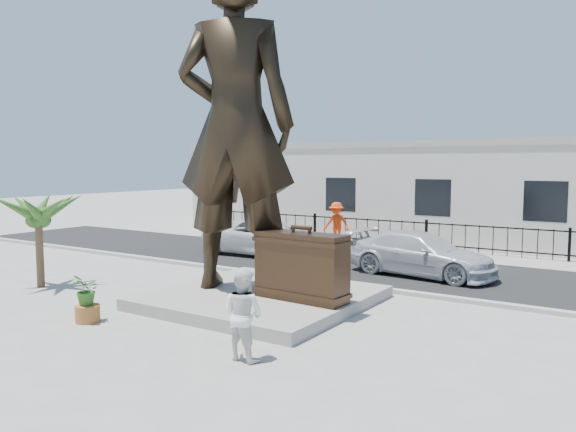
# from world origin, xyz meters

# --- Properties ---
(ground) EXTENTS (100.00, 100.00, 0.00)m
(ground) POSITION_xyz_m (0.00, 0.00, 0.00)
(ground) COLOR #9E9991
(ground) RESTS_ON ground
(street) EXTENTS (40.00, 7.00, 0.01)m
(street) POSITION_xyz_m (0.00, 8.00, 0.01)
(street) COLOR black
(street) RESTS_ON ground
(curb) EXTENTS (40.00, 0.25, 0.12)m
(curb) POSITION_xyz_m (0.00, 4.50, 0.06)
(curb) COLOR #A5A399
(curb) RESTS_ON ground
(far_sidewalk) EXTENTS (40.00, 2.50, 0.02)m
(far_sidewalk) POSITION_xyz_m (0.00, 12.00, 0.01)
(far_sidewalk) COLOR #9E9991
(far_sidewalk) RESTS_ON ground
(plinth) EXTENTS (5.20, 5.20, 0.30)m
(plinth) POSITION_xyz_m (-0.50, 1.50, 0.15)
(plinth) COLOR gray
(plinth) RESTS_ON ground
(fence) EXTENTS (22.00, 0.10, 1.20)m
(fence) POSITION_xyz_m (0.00, 12.80, 0.60)
(fence) COLOR black
(fence) RESTS_ON ground
(building) EXTENTS (28.00, 7.00, 4.40)m
(building) POSITION_xyz_m (0.00, 17.00, 2.20)
(building) COLOR silver
(building) RESTS_ON ground
(statue) EXTENTS (3.77, 3.15, 8.82)m
(statue) POSITION_xyz_m (-1.39, 1.56, 4.71)
(statue) COLOR black
(statue) RESTS_ON plinth
(suitcase) EXTENTS (2.42, 0.90, 1.67)m
(suitcase) POSITION_xyz_m (0.80, 1.37, 1.14)
(suitcase) COLOR #322115
(suitcase) RESTS_ON plinth
(tourist) EXTENTS (0.87, 0.70, 1.73)m
(tourist) POSITION_xyz_m (1.69, -2.13, 0.86)
(tourist) COLOR white
(tourist) RESTS_ON ground
(car_white) EXTENTS (5.21, 2.49, 1.43)m
(car_white) POSITION_xyz_m (-4.97, 7.94, 0.73)
(car_white) COLOR silver
(car_white) RESTS_ON street
(car_silver) EXTENTS (5.07, 2.50, 1.42)m
(car_silver) POSITION_xyz_m (1.74, 7.34, 0.72)
(car_silver) COLOR silver
(car_silver) RESTS_ON street
(worker) EXTENTS (1.29, 0.79, 1.93)m
(worker) POSITION_xyz_m (-3.83, 11.88, 0.99)
(worker) COLOR red
(worker) RESTS_ON far_sidewalk
(palm_tree) EXTENTS (1.80, 1.80, 3.20)m
(palm_tree) POSITION_xyz_m (-7.19, -0.50, 0.00)
(palm_tree) COLOR #2A541E
(palm_tree) RESTS_ON ground
(planter) EXTENTS (0.56, 0.56, 0.40)m
(planter) POSITION_xyz_m (-2.87, -2.14, 0.20)
(planter) COLOR #9F5F2A
(planter) RESTS_ON ground
(shrub) EXTENTS (0.82, 0.78, 0.72)m
(shrub) POSITION_xyz_m (-2.87, -2.14, 0.76)
(shrub) COLOR #2E601F
(shrub) RESTS_ON planter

